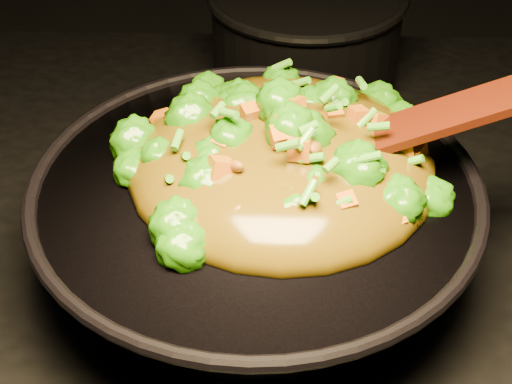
# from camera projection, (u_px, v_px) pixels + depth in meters

# --- Properties ---
(wok) EXTENTS (0.45, 0.45, 0.11)m
(wok) POSITION_uv_depth(u_px,v_px,m) (256.00, 232.00, 0.75)
(wok) COLOR black
(wok) RESTS_ON stovetop
(stir_fry) EXTENTS (0.35, 0.35, 0.10)m
(stir_fry) POSITION_uv_depth(u_px,v_px,m) (283.00, 126.00, 0.71)
(stir_fry) COLOR #2B7E09
(stir_fry) RESTS_ON wok
(spatula) EXTENTS (0.30, 0.05, 0.13)m
(spatula) POSITION_uv_depth(u_px,v_px,m) (411.00, 127.00, 0.70)
(spatula) COLOR #3E1807
(spatula) RESTS_ON wok
(back_pot) EXTENTS (0.31, 0.31, 0.14)m
(back_pot) POSITION_uv_depth(u_px,v_px,m) (305.00, 39.00, 1.03)
(back_pot) COLOR black
(back_pot) RESTS_ON stovetop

